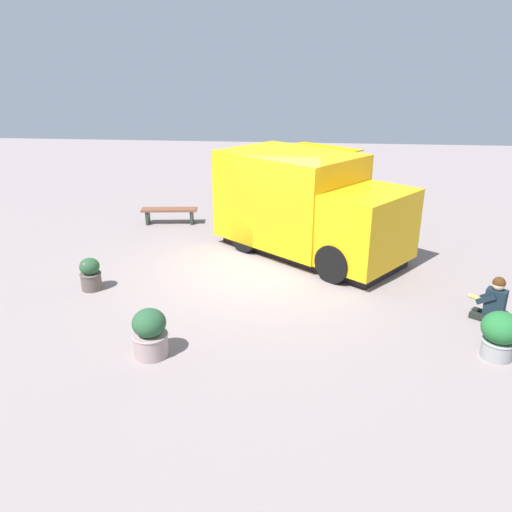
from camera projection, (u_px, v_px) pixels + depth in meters
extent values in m
plane|color=gray|center=(261.00, 272.00, 11.41)|extent=(40.00, 40.00, 0.00)
cube|color=#EFB012|center=(289.00, 197.00, 12.48)|extent=(3.96, 3.79, 2.21)
cube|color=#EFB012|center=(369.00, 228.00, 11.08)|extent=(2.44, 2.57, 1.62)
cube|color=black|center=(397.00, 222.00, 10.54)|extent=(1.14, 1.45, 0.61)
cube|color=black|center=(318.00, 184.00, 13.20)|extent=(1.42, 1.12, 0.77)
cube|color=#EFAB06|center=(326.00, 147.00, 13.06)|extent=(1.90, 1.67, 0.03)
cube|color=black|center=(309.00, 249.00, 12.47)|extent=(4.59, 4.15, 0.23)
cylinder|color=black|center=(333.00, 264.00, 10.74)|extent=(0.80, 0.70, 0.85)
cylinder|color=black|center=(383.00, 241.00, 12.11)|extent=(0.80, 0.70, 0.85)
cylinder|color=black|center=(244.00, 235.00, 12.50)|extent=(0.80, 0.70, 0.85)
cylinder|color=black|center=(297.00, 218.00, 13.87)|extent=(0.80, 0.70, 0.85)
ellipsoid|color=black|center=(492.00, 318.00, 9.21)|extent=(0.68, 0.65, 0.12)
cube|color=black|center=(483.00, 313.00, 9.40)|extent=(0.36, 0.29, 0.11)
cube|color=black|center=(479.00, 317.00, 9.26)|extent=(0.36, 0.29, 0.11)
cube|color=#15242D|center=(495.00, 303.00, 9.10)|extent=(0.41, 0.37, 0.52)
sphere|color=beige|center=(499.00, 284.00, 8.97)|extent=(0.22, 0.22, 0.22)
sphere|color=#462910|center=(499.00, 283.00, 8.96)|extent=(0.23, 0.23, 0.23)
cube|color=#15242D|center=(489.00, 295.00, 9.23)|extent=(0.34, 0.26, 0.28)
cube|color=#15242D|center=(486.00, 299.00, 9.08)|extent=(0.34, 0.26, 0.28)
cylinder|color=gold|center=(478.00, 298.00, 9.28)|extent=(0.30, 0.30, 0.08)
cube|color=red|center=(478.00, 297.00, 9.28)|extent=(0.23, 0.24, 0.02)
cylinder|color=gray|center=(151.00, 345.00, 8.09)|extent=(0.56, 0.56, 0.39)
torus|color=gray|center=(150.00, 335.00, 8.03)|extent=(0.58, 0.58, 0.04)
ellipsoid|color=#285231|center=(149.00, 323.00, 7.95)|extent=(0.54, 0.54, 0.46)
sphere|color=#A153C4|center=(145.00, 312.00, 8.07)|extent=(0.07, 0.07, 0.07)
sphere|color=#9252BF|center=(162.00, 318.00, 8.06)|extent=(0.09, 0.09, 0.09)
sphere|color=#9C5EB9|center=(157.00, 312.00, 8.07)|extent=(0.09, 0.09, 0.09)
sphere|color=#8C61CA|center=(140.00, 316.00, 8.06)|extent=(0.07, 0.07, 0.07)
sphere|color=#A15CC4|center=(142.00, 321.00, 7.74)|extent=(0.06, 0.06, 0.06)
cylinder|color=gray|center=(497.00, 349.00, 8.05)|extent=(0.49, 0.49, 0.31)
torus|color=#969499|center=(499.00, 341.00, 8.00)|extent=(0.52, 0.52, 0.04)
ellipsoid|color=#236A31|center=(501.00, 328.00, 7.91)|extent=(0.61, 0.61, 0.52)
sphere|color=#F53193|center=(505.00, 332.00, 7.66)|extent=(0.07, 0.07, 0.07)
sphere|color=#E53993|center=(500.00, 316.00, 8.09)|extent=(0.07, 0.07, 0.07)
sphere|color=#E93A98|center=(495.00, 329.00, 7.73)|extent=(0.07, 0.07, 0.07)
sphere|color=#EB44A1|center=(494.00, 317.00, 8.13)|extent=(0.09, 0.09, 0.09)
cylinder|color=#594D49|center=(91.00, 281.00, 10.46)|extent=(0.42, 0.42, 0.37)
torus|color=brown|center=(90.00, 274.00, 10.40)|extent=(0.45, 0.45, 0.04)
ellipsoid|color=#264F2E|center=(89.00, 266.00, 10.34)|extent=(0.41, 0.41, 0.35)
sphere|color=#EC3585|center=(81.00, 266.00, 10.26)|extent=(0.07, 0.07, 0.07)
sphere|color=#EB4A96|center=(87.00, 268.00, 10.17)|extent=(0.06, 0.06, 0.06)
sphere|color=#D93A94|center=(85.00, 264.00, 10.19)|extent=(0.07, 0.07, 0.07)
cube|color=brown|center=(169.00, 210.00, 14.68)|extent=(1.66, 0.60, 0.06)
cube|color=#29362C|center=(192.00, 217.00, 14.77)|extent=(0.12, 0.35, 0.40)
cube|color=#29362C|center=(148.00, 217.00, 14.74)|extent=(0.12, 0.35, 0.40)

